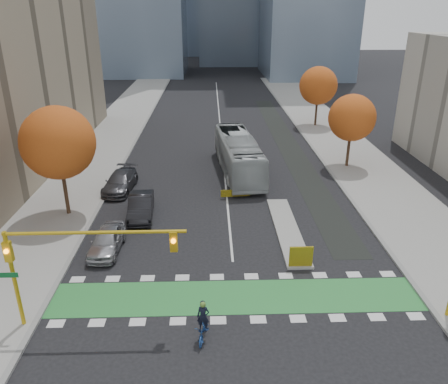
{
  "coord_description": "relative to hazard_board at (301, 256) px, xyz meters",
  "views": [
    {
      "loc": [
        -1.26,
        -17.93,
        14.37
      ],
      "look_at": [
        -0.42,
        8.94,
        3.0
      ],
      "focal_mm": 35.0,
      "sensor_mm": 36.0,
      "label": 1
    }
  ],
  "objects": [
    {
      "name": "centre_line",
      "position": [
        -4.0,
        35.8,
        -0.8
      ],
      "size": [
        0.15,
        70.0,
        0.01
      ],
      "primitive_type": "cube",
      "color": "silver",
      "rests_on": "ground"
    },
    {
      "name": "curb_east",
      "position": [
        6.0,
        15.8,
        -0.73
      ],
      "size": [
        0.3,
        120.0,
        0.16
      ],
      "primitive_type": "cube",
      "color": "gray",
      "rests_on": "ground"
    },
    {
      "name": "traffic_signal_west",
      "position": [
        -11.93,
        -4.71,
        3.23
      ],
      "size": [
        8.53,
        0.56,
        5.2
      ],
      "color": "#BF9914",
      "rests_on": "ground"
    },
    {
      "name": "bike_crossing",
      "position": [
        -4.0,
        -2.7,
        -0.79
      ],
      "size": [
        20.0,
        3.0,
        0.01
      ],
      "primitive_type": "cube",
      "color": "#2A8338",
      "rests_on": "ground"
    },
    {
      "name": "cyclist",
      "position": [
        -5.71,
        -5.84,
        -0.11
      ],
      "size": [
        0.92,
        1.87,
        2.07
      ],
      "rotation": [
        0.0,
        0.0,
        -0.17
      ],
      "color": "navy",
      "rests_on": "ground"
    },
    {
      "name": "curb_west",
      "position": [
        -14.0,
        15.8,
        -0.73
      ],
      "size": [
        0.3,
        120.0,
        0.16
      ],
      "primitive_type": "cube",
      "color": "gray",
      "rests_on": "ground"
    },
    {
      "name": "hazard_board",
      "position": [
        0.0,
        0.0,
        0.0
      ],
      "size": [
        1.4,
        0.12,
        1.3
      ],
      "primitive_type": "cube",
      "color": "yellow",
      "rests_on": "median_island"
    },
    {
      "name": "sidewalk_west",
      "position": [
        -17.5,
        15.8,
        -0.73
      ],
      "size": [
        7.0,
        120.0,
        0.15
      ],
      "primitive_type": "cube",
      "color": "gray",
      "rests_on": "ground"
    },
    {
      "name": "bus",
      "position": [
        -2.7,
        16.61,
        0.96
      ],
      "size": [
        4.2,
        12.9,
        3.53
      ],
      "primitive_type": "imported",
      "rotation": [
        0.0,
        0.0,
        0.1
      ],
      "color": "#A8AEB0",
      "rests_on": "ground"
    },
    {
      "name": "bike_lane_paint",
      "position": [
        3.5,
        25.8,
        -0.8
      ],
      "size": [
        2.5,
        50.0,
        0.01
      ],
      "primitive_type": "cube",
      "color": "black",
      "rests_on": "ground"
    },
    {
      "name": "parked_car_a",
      "position": [
        -11.94,
        2.39,
        -0.05
      ],
      "size": [
        1.96,
        4.49,
        1.51
      ],
      "primitive_type": "imported",
      "rotation": [
        0.0,
        0.0,
        -0.04
      ],
      "color": "#A3A2A8",
      "rests_on": "ground"
    },
    {
      "name": "tree_east_near",
      "position": [
        8.0,
        17.8,
        4.06
      ],
      "size": [
        4.4,
        4.4,
        7.08
      ],
      "color": "#332114",
      "rests_on": "ground"
    },
    {
      "name": "median_island",
      "position": [
        0.0,
        4.8,
        -0.72
      ],
      "size": [
        1.6,
        10.0,
        0.16
      ],
      "primitive_type": "cube",
      "color": "gray",
      "rests_on": "ground"
    },
    {
      "name": "parked_car_c",
      "position": [
        -13.0,
        12.55,
        -0.03
      ],
      "size": [
        2.62,
        5.48,
        1.54
      ],
      "primitive_type": "imported",
      "rotation": [
        0.0,
        0.0,
        -0.09
      ],
      "color": "#47474B",
      "rests_on": "ground"
    },
    {
      "name": "tree_east_far",
      "position": [
        8.5,
        33.8,
        4.44
      ],
      "size": [
        4.8,
        4.8,
        7.65
      ],
      "color": "#332114",
      "rests_on": "ground"
    },
    {
      "name": "ground",
      "position": [
        -4.0,
        -4.2,
        -0.8
      ],
      "size": [
        300.0,
        300.0,
        0.0
      ],
      "primitive_type": "plane",
      "color": "black",
      "rests_on": "ground"
    },
    {
      "name": "sidewalk_east",
      "position": [
        9.5,
        15.8,
        -0.73
      ],
      "size": [
        7.0,
        120.0,
        0.15
      ],
      "primitive_type": "cube",
      "color": "gray",
      "rests_on": "ground"
    },
    {
      "name": "tree_west",
      "position": [
        -16.0,
        7.8,
        4.82
      ],
      "size": [
        5.2,
        5.2,
        8.22
      ],
      "color": "#332114",
      "rests_on": "ground"
    },
    {
      "name": "parked_car_b",
      "position": [
        -10.5,
        7.39,
        0.01
      ],
      "size": [
        2.08,
        5.02,
        1.61
      ],
      "primitive_type": "imported",
      "rotation": [
        0.0,
        0.0,
        0.08
      ],
      "color": "black",
      "rests_on": "ground"
    }
  ]
}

